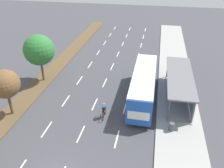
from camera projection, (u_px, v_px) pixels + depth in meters
name	position (u px, v px, depth m)	size (l,w,h in m)	color
median_strip	(58.00, 65.00, 35.43)	(2.60, 52.00, 0.12)	brown
sidewalk_right	(175.00, 76.00, 32.42)	(4.50, 52.00, 0.15)	#9E9E99
lane_divider_left	(85.00, 72.00, 33.57)	(0.14, 48.51, 0.01)	white
lane_divider_center	(109.00, 74.00, 32.97)	(0.14, 48.51, 0.01)	white
lane_divider_right	(133.00, 76.00, 32.38)	(0.14, 48.51, 0.01)	white
bus_shelter	(181.00, 84.00, 26.62)	(2.90, 10.57, 2.86)	gray
bus	(144.00, 83.00, 26.41)	(2.54, 11.29, 3.37)	#2356B2
cyclist	(104.00, 111.00, 23.93)	(0.46, 1.82, 1.71)	black
median_tree_second	(5.00, 84.00, 22.97)	(2.95, 2.95, 5.07)	brown
median_tree_third	(39.00, 50.00, 29.15)	(3.91, 3.91, 6.22)	brown
trash_bin	(172.00, 127.00, 22.09)	(0.52, 0.52, 0.85)	#4C4C51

